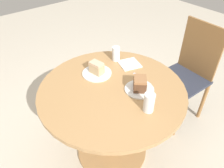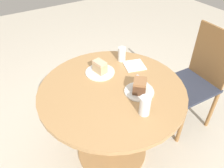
{
  "view_description": "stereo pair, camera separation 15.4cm",
  "coord_description": "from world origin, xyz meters",
  "px_view_note": "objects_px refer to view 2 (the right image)",
  "views": [
    {
      "loc": [
        0.93,
        -0.76,
        1.74
      ],
      "look_at": [
        0.0,
        0.0,
        0.78
      ],
      "focal_mm": 35.0,
      "sensor_mm": 36.0,
      "label": 1
    },
    {
      "loc": [
        1.02,
        -0.64,
        1.74
      ],
      "look_at": [
        0.0,
        0.0,
        0.78
      ],
      "focal_mm": 35.0,
      "sensor_mm": 36.0,
      "label": 2
    }
  ],
  "objects_px": {
    "plate_far": "(100,72)",
    "glass_lemonade": "(145,106)",
    "cake_slice_far": "(100,67)",
    "glass_water": "(122,55)",
    "chair": "(195,79)",
    "plate_near": "(139,92)",
    "cake_slice_near": "(140,86)"
  },
  "relations": [
    {
      "from": "plate_far",
      "to": "glass_water",
      "type": "height_order",
      "value": "glass_water"
    },
    {
      "from": "chair",
      "to": "cake_slice_near",
      "type": "xyz_separation_m",
      "value": [
        0.07,
        -0.73,
        0.29
      ]
    },
    {
      "from": "cake_slice_near",
      "to": "glass_water",
      "type": "distance_m",
      "value": 0.43
    },
    {
      "from": "chair",
      "to": "cake_slice_far",
      "type": "distance_m",
      "value": 0.94
    },
    {
      "from": "chair",
      "to": "plate_near",
      "type": "xyz_separation_m",
      "value": [
        0.07,
        -0.73,
        0.23
      ]
    },
    {
      "from": "cake_slice_far",
      "to": "plate_near",
      "type": "bearing_deg",
      "value": 18.47
    },
    {
      "from": "plate_far",
      "to": "cake_slice_near",
      "type": "bearing_deg",
      "value": 18.47
    },
    {
      "from": "cake_slice_near",
      "to": "glass_lemonade",
      "type": "distance_m",
      "value": 0.2
    },
    {
      "from": "cake_slice_far",
      "to": "cake_slice_near",
      "type": "bearing_deg",
      "value": 18.47
    },
    {
      "from": "cake_slice_near",
      "to": "glass_lemonade",
      "type": "bearing_deg",
      "value": -29.07
    },
    {
      "from": "plate_near",
      "to": "glass_water",
      "type": "relative_size",
      "value": 1.72
    },
    {
      "from": "cake_slice_far",
      "to": "glass_water",
      "type": "bearing_deg",
      "value": 103.63
    },
    {
      "from": "chair",
      "to": "glass_lemonade",
      "type": "xyz_separation_m",
      "value": [
        0.25,
        -0.83,
        0.29
      ]
    },
    {
      "from": "chair",
      "to": "glass_water",
      "type": "relative_size",
      "value": 8.09
    },
    {
      "from": "glass_lemonade",
      "to": "glass_water",
      "type": "height_order",
      "value": "glass_lemonade"
    },
    {
      "from": "plate_far",
      "to": "glass_lemonade",
      "type": "distance_m",
      "value": 0.53
    },
    {
      "from": "chair",
      "to": "plate_near",
      "type": "relative_size",
      "value": 4.7
    },
    {
      "from": "cake_slice_near",
      "to": "cake_slice_far",
      "type": "bearing_deg",
      "value": -161.53
    },
    {
      "from": "cake_slice_near",
      "to": "glass_water",
      "type": "xyz_separation_m",
      "value": [
        -0.41,
        0.13,
        -0.0
      ]
    },
    {
      "from": "plate_far",
      "to": "cake_slice_near",
      "type": "relative_size",
      "value": 1.67
    },
    {
      "from": "plate_far",
      "to": "cake_slice_far",
      "type": "height_order",
      "value": "cake_slice_far"
    },
    {
      "from": "plate_near",
      "to": "plate_far",
      "type": "height_order",
      "value": "same"
    },
    {
      "from": "plate_near",
      "to": "glass_water",
      "type": "xyz_separation_m",
      "value": [
        -0.41,
        0.13,
        0.05
      ]
    },
    {
      "from": "chair",
      "to": "plate_far",
      "type": "height_order",
      "value": "chair"
    },
    {
      "from": "glass_lemonade",
      "to": "chair",
      "type": "bearing_deg",
      "value": 106.53
    },
    {
      "from": "plate_far",
      "to": "cake_slice_far",
      "type": "distance_m",
      "value": 0.05
    },
    {
      "from": "plate_near",
      "to": "plate_far",
      "type": "distance_m",
      "value": 0.37
    },
    {
      "from": "cake_slice_near",
      "to": "cake_slice_far",
      "type": "height_order",
      "value": "same"
    },
    {
      "from": "cake_slice_near",
      "to": "glass_water",
      "type": "height_order",
      "value": "glass_water"
    },
    {
      "from": "plate_near",
      "to": "cake_slice_far",
      "type": "relative_size",
      "value": 1.83
    },
    {
      "from": "plate_near",
      "to": "glass_lemonade",
      "type": "height_order",
      "value": "glass_lemonade"
    },
    {
      "from": "plate_far",
      "to": "glass_water",
      "type": "distance_m",
      "value": 0.26
    }
  ]
}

